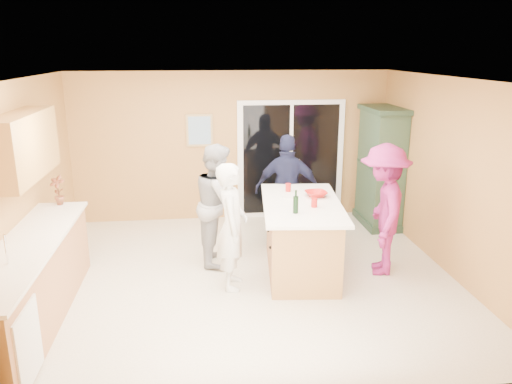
{
  "coord_description": "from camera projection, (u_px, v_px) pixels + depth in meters",
  "views": [
    {
      "loc": [
        -0.58,
        -6.11,
        2.94
      ],
      "look_at": [
        0.15,
        0.1,
        1.15
      ],
      "focal_mm": 35.0,
      "sensor_mm": 36.0,
      "label": 1
    }
  ],
  "objects": [
    {
      "name": "floor",
      "position": [
        246.0,
        276.0,
        6.71
      ],
      "size": [
        5.5,
        5.5,
        0.0
      ],
      "primitive_type": "plane",
      "color": "beige",
      "rests_on": "ground"
    },
    {
      "name": "ceiling",
      "position": [
        245.0,
        79.0,
        5.99
      ],
      "size": [
        5.5,
        5.0,
        0.1
      ],
      "primitive_type": "cube",
      "color": "white",
      "rests_on": "wall_back"
    },
    {
      "name": "wall_back",
      "position": [
        232.0,
        147.0,
        8.73
      ],
      "size": [
        5.5,
        0.1,
        2.6
      ],
      "primitive_type": "cube",
      "color": "tan",
      "rests_on": "ground"
    },
    {
      "name": "wall_front",
      "position": [
        275.0,
        264.0,
        3.96
      ],
      "size": [
        5.5,
        0.1,
        2.6
      ],
      "primitive_type": "cube",
      "color": "tan",
      "rests_on": "ground"
    },
    {
      "name": "wall_left",
      "position": [
        20.0,
        190.0,
        6.04
      ],
      "size": [
        0.1,
        5.0,
        2.6
      ],
      "primitive_type": "cube",
      "color": "tan",
      "rests_on": "ground"
    },
    {
      "name": "wall_right",
      "position": [
        450.0,
        177.0,
        6.66
      ],
      "size": [
        0.1,
        5.0,
        2.6
      ],
      "primitive_type": "cube",
      "color": "tan",
      "rests_on": "ground"
    },
    {
      "name": "left_cabinet_run",
      "position": [
        26.0,
        291.0,
        5.3
      ],
      "size": [
        0.65,
        3.05,
        1.24
      ],
      "color": "#AA6D42",
      "rests_on": "floor"
    },
    {
      "name": "upper_cabinets",
      "position": [
        23.0,
        146.0,
        5.71
      ],
      "size": [
        0.35,
        1.6,
        0.75
      ],
      "primitive_type": "cube",
      "color": "#AA6D42",
      "rests_on": "wall_left"
    },
    {
      "name": "sliding_door",
      "position": [
        291.0,
        159.0,
        8.89
      ],
      "size": [
        1.9,
        0.07,
        2.1
      ],
      "color": "white",
      "rests_on": "floor"
    },
    {
      "name": "framed_picture",
      "position": [
        200.0,
        130.0,
        8.57
      ],
      "size": [
        0.46,
        0.04,
        0.56
      ],
      "color": "#A68853",
      "rests_on": "wall_back"
    },
    {
      "name": "kitchen_island",
      "position": [
        301.0,
        239.0,
        6.75
      ],
      "size": [
        1.2,
        1.97,
        0.99
      ],
      "rotation": [
        0.0,
        0.0,
        -0.1
      ],
      "color": "#AA6D42",
      "rests_on": "floor"
    },
    {
      "name": "green_hutch",
      "position": [
        381.0,
        169.0,
        8.47
      ],
      "size": [
        0.58,
        1.11,
        2.03
      ],
      "color": "#243A29",
      "rests_on": "floor"
    },
    {
      "name": "woman_white",
      "position": [
        232.0,
        227.0,
        6.22
      ],
      "size": [
        0.45,
        0.63,
        1.62
      ],
      "primitive_type": "imported",
      "rotation": [
        0.0,
        0.0,
        1.46
      ],
      "color": "silver",
      "rests_on": "floor"
    },
    {
      "name": "woman_grey",
      "position": [
        219.0,
        204.0,
        6.99
      ],
      "size": [
        0.71,
        0.87,
        1.71
      ],
      "primitive_type": "imported",
      "rotation": [
        0.0,
        0.0,
        1.5
      ],
      "color": "#AFAEB1",
      "rests_on": "floor"
    },
    {
      "name": "woman_navy",
      "position": [
        288.0,
        190.0,
        7.67
      ],
      "size": [
        1.07,
        0.61,
        1.72
      ],
      "primitive_type": "imported",
      "rotation": [
        0.0,
        0.0,
        2.94
      ],
      "color": "#161932",
      "rests_on": "floor"
    },
    {
      "name": "woman_magenta",
      "position": [
        383.0,
        210.0,
        6.64
      ],
      "size": [
        0.95,
        1.28,
        1.77
      ],
      "primitive_type": "imported",
      "rotation": [
        0.0,
        0.0,
        -1.85
      ],
      "color": "#8E1F6B",
      "rests_on": "floor"
    },
    {
      "name": "serving_bowl",
      "position": [
        316.0,
        194.0,
        6.86
      ],
      "size": [
        0.33,
        0.33,
        0.07
      ],
      "primitive_type": "imported",
      "rotation": [
        0.0,
        0.0,
        0.14
      ],
      "color": "#AA1612",
      "rests_on": "kitchen_island"
    },
    {
      "name": "tulip_vase",
      "position": [
        58.0,
        190.0,
        6.62
      ],
      "size": [
        0.25,
        0.21,
        0.4
      ],
      "primitive_type": "imported",
      "rotation": [
        0.0,
        0.0,
        -0.38
      ],
      "color": "red",
      "rests_on": "left_cabinet_run"
    },
    {
      "name": "tumbler_near",
      "position": [
        288.0,
        187.0,
        7.1
      ],
      "size": [
        0.09,
        0.09,
        0.12
      ],
      "primitive_type": "cylinder",
      "rotation": [
        0.0,
        0.0,
        -0.13
      ],
      "color": "#AA1612",
      "rests_on": "kitchen_island"
    },
    {
      "name": "tumbler_far",
      "position": [
        314.0,
        203.0,
        6.39
      ],
      "size": [
        0.1,
        0.1,
        0.12
      ],
      "primitive_type": "cylinder",
      "rotation": [
        0.0,
        0.0,
        0.37
      ],
      "color": "#AA1612",
      "rests_on": "kitchen_island"
    },
    {
      "name": "wine_bottle",
      "position": [
        296.0,
        204.0,
        6.14
      ],
      "size": [
        0.07,
        0.07,
        0.29
      ],
      "rotation": [
        0.0,
        0.0,
        -0.19
      ],
      "color": "black",
      "rests_on": "kitchen_island"
    },
    {
      "name": "white_plate",
      "position": [
        290.0,
        197.0,
        6.84
      ],
      "size": [
        0.27,
        0.27,
        0.01
      ],
      "primitive_type": "cylinder",
      "rotation": [
        0.0,
        0.0,
        -0.3
      ],
      "color": "silver",
      "rests_on": "kitchen_island"
    }
  ]
}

